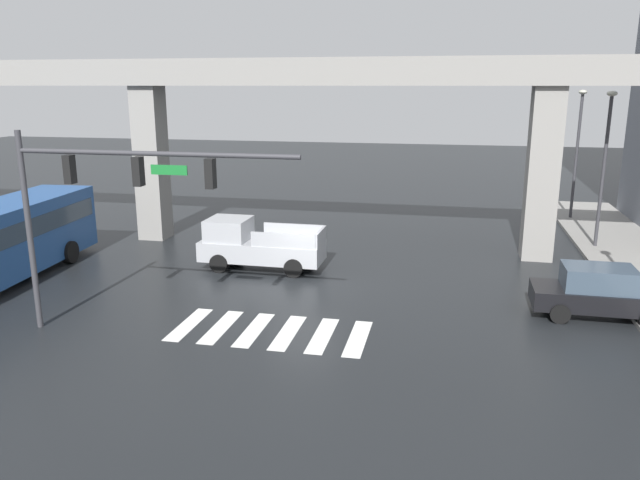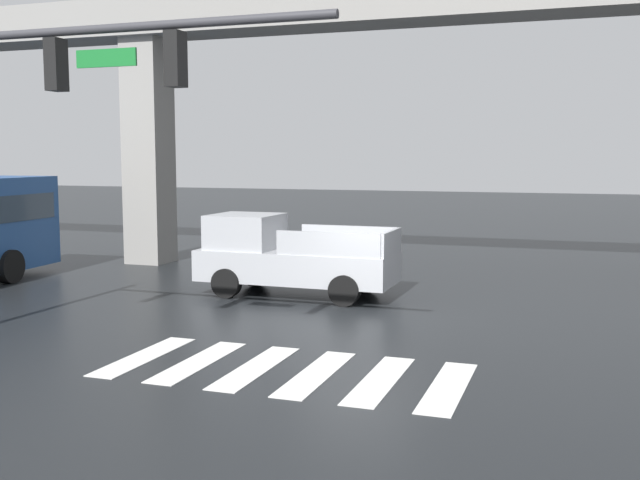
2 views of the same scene
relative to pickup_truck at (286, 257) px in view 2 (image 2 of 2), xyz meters
The scene contains 5 objects.
ground_plane 3.36m from the pickup_truck, 36.77° to the right, with size 120.00×120.00×0.00m, color black.
crosswalk_stripes 7.05m from the pickup_truck, 68.36° to the right, with size 6.05×2.80×0.01m.
elevated_overpass 7.94m from the pickup_truck, 57.47° to the left, with size 56.70×1.80×8.66m.
pickup_truck is the anchor object (origin of this frame).
traffic_signal_mast 8.69m from the pickup_truck, 105.17° to the right, with size 8.69×0.32×6.20m.
Camera 2 is at (4.60, -16.01, 3.61)m, focal length 42.06 mm.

